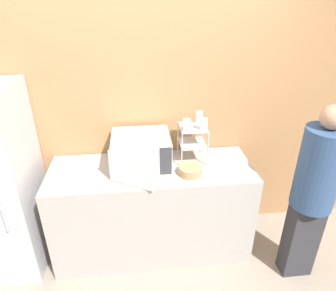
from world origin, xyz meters
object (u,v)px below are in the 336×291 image
at_px(microwave, 141,151).
at_px(person, 314,189).
at_px(glass_front_right, 204,124).
at_px(bowl, 190,171).
at_px(glass_front_left, 187,125).
at_px(glass_back_right, 199,117).
at_px(dish_rack, 193,136).

height_order(microwave, person, person).
distance_m(glass_front_right, bowl, 0.42).
bearing_deg(glass_front_left, glass_back_right, 48.95).
bearing_deg(glass_back_right, dish_rack, -130.08).
height_order(glass_front_left, glass_front_right, same).
relative_size(dish_rack, person, 0.20).
distance_m(dish_rack, glass_front_left, 0.18).
bearing_deg(bowl, microwave, 154.97).
bearing_deg(glass_front_left, dish_rack, 47.99).
bearing_deg(glass_back_right, person, -38.65).
height_order(dish_rack, person, person).
bearing_deg(glass_back_right, microwave, -164.68).
height_order(glass_front_right, bowl, glass_front_right).
relative_size(glass_front_right, person, 0.07).
height_order(glass_front_left, person, person).
bearing_deg(dish_rack, glass_front_left, -132.01).
bearing_deg(bowl, dish_rack, 76.70).
relative_size(microwave, glass_front_left, 6.13).
bearing_deg(microwave, bowl, -25.03).
height_order(microwave, glass_front_left, glass_front_left).
bearing_deg(dish_rack, microwave, -172.14).
xyz_separation_m(microwave, glass_front_right, (0.55, -0.01, 0.24)).
bearing_deg(dish_rack, glass_front_right, -46.26).
xyz_separation_m(glass_front_left, glass_front_right, (0.15, 0.00, 0.00)).
relative_size(dish_rack, glass_front_left, 3.11).
xyz_separation_m(dish_rack, bowl, (-0.06, -0.26, -0.20)).
height_order(dish_rack, glass_front_left, glass_front_left).
xyz_separation_m(glass_front_right, bowl, (-0.14, -0.18, -0.35)).
bearing_deg(glass_front_left, person, -27.01).
height_order(glass_back_right, person, person).
distance_m(dish_rack, person, 1.08).
relative_size(glass_front_right, bowl, 0.54).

